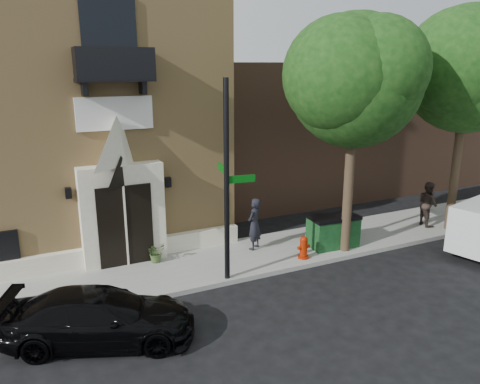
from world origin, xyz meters
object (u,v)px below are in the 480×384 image
object	(u,v)px
street_sign	(227,183)
black_sedan	(100,317)
pedestrian_near	(254,224)
fire_hydrant	(304,247)
dumpster	(333,231)
pedestrian_far	(428,204)

from	to	relation	value
street_sign	black_sedan	bearing A→B (deg)	-150.46
pedestrian_near	fire_hydrant	bearing A→B (deg)	91.10
black_sedan	dumpster	xyz separation A→B (m)	(8.32, 2.26, 0.08)
black_sedan	street_sign	xyz separation A→B (m)	(3.96, 1.54, 2.46)
fire_hydrant	dumpster	size ratio (longest dim) A/B	0.43
dumpster	pedestrian_far	size ratio (longest dim) A/B	1.01
pedestrian_far	black_sedan	bearing A→B (deg)	110.32
fire_hydrant	pedestrian_far	size ratio (longest dim) A/B	0.44
dumpster	pedestrian_near	world-z (taller)	pedestrian_near
street_sign	fire_hydrant	bearing A→B (deg)	13.29
dumpster	pedestrian_far	bearing A→B (deg)	6.79
black_sedan	pedestrian_far	distance (m)	13.24
black_sedan	fire_hydrant	size ratio (longest dim) A/B	5.72
pedestrian_far	dumpster	bearing A→B (deg)	102.11
dumpster	black_sedan	bearing A→B (deg)	-160.55
dumpster	street_sign	bearing A→B (deg)	-166.35
fire_hydrant	pedestrian_far	bearing A→B (deg)	6.30
dumpster	pedestrian_far	world-z (taller)	pedestrian_far
street_sign	fire_hydrant	distance (m)	3.84
fire_hydrant	pedestrian_far	xyz separation A→B (m)	(6.20, 0.68, 0.50)
street_sign	pedestrian_near	world-z (taller)	street_sign
black_sedan	dumpster	size ratio (longest dim) A/B	2.48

